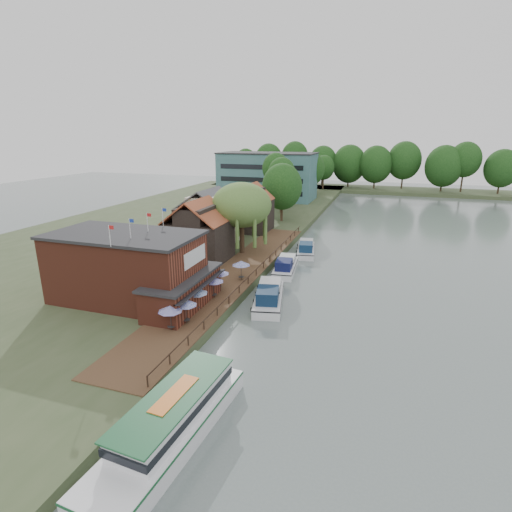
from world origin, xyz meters
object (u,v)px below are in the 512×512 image
(umbrella_4, at_px, (219,279))
(tour_boat, at_px, (170,421))
(umbrella_0, at_px, (171,318))
(hotel_block, at_px, (267,176))
(umbrella_1, at_px, (186,312))
(cruiser_2, at_px, (306,247))
(cruiser_1, at_px, (286,264))
(umbrella_3, at_px, (214,287))
(pub, at_px, (143,269))
(cruiser_0, at_px, (269,293))
(swan, at_px, (210,400))
(cottage_a, at_px, (199,230))
(umbrella_2, at_px, (196,299))
(umbrella_5, at_px, (241,270))
(willow, at_px, (242,219))
(cottage_b, at_px, (209,215))
(cottage_c, at_px, (251,208))

(umbrella_4, xyz_separation_m, tour_boat, (6.06, -21.33, -0.81))
(umbrella_0, relative_size, umbrella_4, 0.98)
(hotel_block, height_order, umbrella_1, hotel_block)
(cruiser_2, bearing_deg, tour_boat, -99.75)
(cruiser_1, distance_m, tour_boat, 32.54)
(umbrella_3, xyz_separation_m, cruiser_2, (5.39, 22.96, -1.20))
(pub, bearing_deg, cruiser_1, 56.40)
(cruiser_0, bearing_deg, swan, -99.02)
(pub, distance_m, umbrella_0, 8.16)
(pub, distance_m, cruiser_2, 28.77)
(cottage_a, xyz_separation_m, umbrella_3, (7.55, -12.03, -2.96))
(umbrella_2, xyz_separation_m, umbrella_5, (1.18, 9.63, 0.00))
(willow, bearing_deg, umbrella_3, -79.85)
(cruiser_2, bearing_deg, cottage_b, 173.33)
(cruiser_0, xyz_separation_m, swan, (0.96, -17.55, -1.00))
(swan, bearing_deg, umbrella_5, 104.62)
(cruiser_1, bearing_deg, umbrella_0, -109.33)
(cottage_b, height_order, cruiser_1, cottage_b)
(pub, xyz_separation_m, umbrella_3, (6.55, 2.97, -2.36))
(hotel_block, relative_size, umbrella_4, 10.46)
(cottage_b, height_order, umbrella_0, cottage_b)
(hotel_block, relative_size, swan, 57.73)
(cruiser_1, bearing_deg, swan, -92.46)
(cruiser_0, bearing_deg, umbrella_5, 130.75)
(cottage_b, relative_size, umbrella_1, 4.04)
(umbrella_4, xyz_separation_m, cruiser_1, (4.96, 11.19, -1.19))
(pub, height_order, tour_boat, pub)
(cottage_c, relative_size, swan, 19.32)
(umbrella_0, bearing_deg, cruiser_1, 76.86)
(cottage_c, relative_size, willow, 0.82)
(umbrella_1, xyz_separation_m, umbrella_4, (-0.57, 8.82, 0.00))
(hotel_block, distance_m, swan, 85.74)
(cruiser_2, bearing_deg, cruiser_1, -105.58)
(willow, distance_m, tour_boat, 37.25)
(umbrella_5, bearing_deg, swan, -75.38)
(willow, xyz_separation_m, umbrella_0, (2.48, -25.02, -3.93))
(pub, relative_size, umbrella_2, 8.32)
(cottage_b, relative_size, swan, 21.82)
(hotel_block, relative_size, umbrella_0, 10.69)
(umbrella_0, distance_m, cruiser_1, 22.23)
(cottage_a, relative_size, umbrella_4, 3.54)
(pub, relative_size, umbrella_5, 8.42)
(cottage_a, relative_size, cruiser_1, 0.94)
(willow, relative_size, umbrella_1, 4.39)
(umbrella_3, relative_size, umbrella_5, 1.00)
(umbrella_3, height_order, cruiser_2, umbrella_3)
(cottage_a, bearing_deg, cruiser_2, 40.19)
(pub, distance_m, umbrella_2, 6.69)
(umbrella_2, relative_size, umbrella_4, 0.99)
(cruiser_1, bearing_deg, pub, -129.80)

